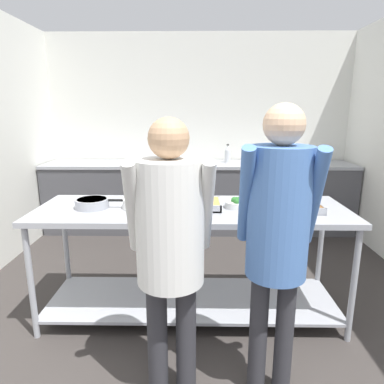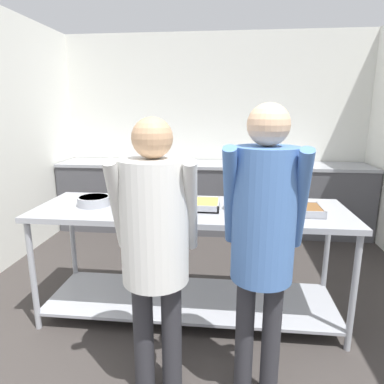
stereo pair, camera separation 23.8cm
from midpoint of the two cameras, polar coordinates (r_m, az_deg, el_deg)
wall_rear at (r=4.94m, az=5.02°, el=9.94°), size 4.28×0.06×2.65m
back_counter at (r=4.71m, az=4.70°, el=-0.81°), size 4.12×0.65×0.93m
serving_counter at (r=2.72m, az=2.31°, el=-8.56°), size 2.38×0.77×0.90m
sauce_pan at (r=2.75m, az=-13.65°, el=-1.42°), size 0.39×0.25×0.07m
plate_stack at (r=2.66m, az=-6.13°, el=-1.70°), size 0.28×0.28×0.07m
serving_tray_roast at (r=2.62m, az=2.37°, el=-2.11°), size 0.44×0.29×0.05m
broccoli_bowl at (r=2.62m, az=9.94°, el=-2.14°), size 0.18×0.18×0.09m
serving_tray_vegetables at (r=2.61m, az=18.14°, el=-2.84°), size 0.49×0.27×0.05m
guest_serving_left at (r=1.84m, az=-2.50°, el=-7.20°), size 0.48×0.36×1.60m
guest_serving_right at (r=1.84m, az=15.48°, el=-5.84°), size 0.44×0.35×1.67m
water_bottle at (r=4.68m, az=9.70°, el=6.16°), size 0.08×0.08×0.25m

